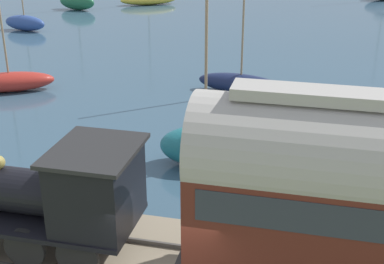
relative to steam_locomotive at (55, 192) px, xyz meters
The scene contains 8 objects.
harbor_water 42.70m from the steam_locomotive, ahead, with size 80.00×80.00×0.01m.
steam_locomotive is the anchor object (origin of this frame).
sailboat_blue 29.93m from the steam_locomotive, 31.25° to the left, with size 1.49×3.53×7.51m.
sailboat_red 15.48m from the steam_locomotive, 35.69° to the left, with size 3.10×4.47×5.14m.
sailboat_navy 15.15m from the steam_locomotive, ahead, with size 2.00×4.63×8.47m.
sailboat_green 37.81m from the steam_locomotive, 24.07° to the left, with size 1.81×3.80×6.79m.
sailboat_teal 7.20m from the steam_locomotive, 19.15° to the right, with size 2.07×3.43×8.91m.
rowboat_far_out 13.17m from the steam_locomotive, 36.78° to the right, with size 2.26×2.15×0.43m.
Camera 1 is at (-9.08, -2.87, 8.64)m, focal length 50.00 mm.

